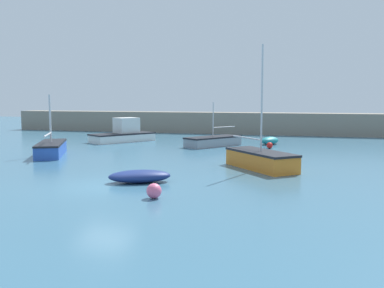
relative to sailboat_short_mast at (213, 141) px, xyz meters
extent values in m
cube|color=#38667F|center=(-1.15, -16.63, -0.51)|extent=(120.00, 120.00, 0.20)
cube|color=gray|center=(-1.15, 13.02, 0.75)|extent=(51.51, 2.65, 2.31)
cube|color=gray|center=(0.00, 0.00, -0.07)|extent=(4.13, 4.93, 0.68)
cube|color=black|center=(0.00, 0.00, 0.33)|extent=(4.21, 5.03, 0.12)
cylinder|color=silver|center=(0.00, 0.00, 1.70)|extent=(0.08, 0.08, 2.86)
cylinder|color=silver|center=(0.69, 1.01, 1.10)|extent=(1.44, 2.06, 0.07)
ellipsoid|color=navy|center=(0.04, -15.45, -0.12)|extent=(3.12, 2.39, 0.58)
ellipsoid|color=teal|center=(4.28, 2.63, -0.08)|extent=(1.91, 2.32, 0.65)
cube|color=#2D56B7|center=(-9.37, -8.31, -0.02)|extent=(3.65, 5.27, 0.78)
cube|color=black|center=(-9.37, -8.31, 0.43)|extent=(3.72, 5.37, 0.12)
cylinder|color=silver|center=(-9.37, -8.31, 2.03)|extent=(0.13, 0.13, 3.32)
cylinder|color=silver|center=(-8.70, -9.65, 1.12)|extent=(1.43, 2.72, 0.10)
cube|color=white|center=(-8.60, 1.44, -0.08)|extent=(4.95, 5.90, 0.65)
cube|color=black|center=(-8.60, 1.44, 0.30)|extent=(5.05, 6.02, 0.12)
cube|color=silver|center=(-8.36, 1.79, 0.98)|extent=(2.38, 2.47, 1.48)
cube|color=orange|center=(4.97, -10.11, 0.03)|extent=(4.35, 4.65, 0.87)
cube|color=black|center=(4.97, -10.11, 0.52)|extent=(4.43, 4.75, 0.12)
cylinder|color=silver|center=(4.97, -10.11, 3.39)|extent=(0.10, 0.10, 5.86)
cylinder|color=silver|center=(4.02, -9.02, 1.19)|extent=(1.95, 2.23, 0.08)
sphere|color=red|center=(4.54, -0.34, -0.17)|extent=(0.48, 0.48, 0.48)
sphere|color=#EA668C|center=(1.78, -18.23, -0.11)|extent=(0.59, 0.59, 0.59)
camera|label=1|loc=(7.53, -33.46, 3.45)|focal=40.00mm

